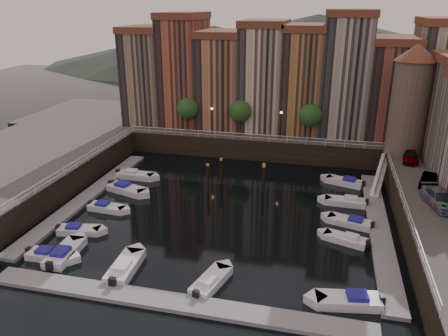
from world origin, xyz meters
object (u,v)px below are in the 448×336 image
(mooring_pilings, at_px, (239,177))
(car_a, at_px, (410,156))
(car_b, at_px, (428,181))
(boat_left_0, at_px, (50,255))
(gangway, at_px, (380,173))
(boat_left_2, at_px, (106,207))
(corner_tower, at_px, (410,99))
(car_c, at_px, (439,199))
(boat_left_1, at_px, (78,230))

(mooring_pilings, bearing_deg, car_a, 17.64)
(car_b, bearing_deg, mooring_pilings, -164.79)
(mooring_pilings, bearing_deg, boat_left_0, -124.74)
(gangway, xyz_separation_m, boat_left_2, (-29.53, -13.63, -1.58))
(car_a, bearing_deg, corner_tower, 106.32)
(car_a, height_order, car_c, car_c)
(mooring_pilings, xyz_separation_m, boat_left_0, (-13.15, -18.97, -1.30))
(gangway, distance_m, car_a, 4.23)
(corner_tower, height_order, gangway, corner_tower)
(gangway, distance_m, boat_left_1, 35.29)
(gangway, xyz_separation_m, car_b, (4.11, -5.95, 1.73))
(mooring_pilings, distance_m, car_a, 21.11)
(gangway, height_order, boat_left_0, gangway)
(boat_left_1, relative_size, car_a, 1.03)
(gangway, bearing_deg, corner_tower, 57.20)
(boat_left_1, xyz_separation_m, car_b, (33.88, 12.92, 3.32))
(mooring_pilings, xyz_separation_m, boat_left_1, (-13.17, -14.24, -1.31))
(car_c, bearing_deg, boat_left_0, -173.11)
(boat_left_0, bearing_deg, car_b, 25.75)
(mooring_pilings, distance_m, car_b, 20.86)
(boat_left_2, distance_m, car_b, 34.66)
(car_a, bearing_deg, boat_left_2, -149.05)
(gangway, distance_m, car_b, 7.44)
(gangway, bearing_deg, car_b, -55.39)
(corner_tower, distance_m, boat_left_0, 44.20)
(boat_left_0, height_order, boat_left_1, boat_left_0)
(car_b, bearing_deg, boat_left_0, -133.63)
(corner_tower, height_order, boat_left_2, corner_tower)
(gangway, relative_size, boat_left_0, 1.84)
(corner_tower, bearing_deg, car_b, -83.41)
(car_c, bearing_deg, boat_left_2, 170.99)
(boat_left_0, distance_m, car_a, 41.88)
(gangway, height_order, car_a, car_a)
(corner_tower, relative_size, car_c, 2.67)
(boat_left_2, bearing_deg, car_a, 28.88)
(boat_left_1, bearing_deg, car_b, 10.10)
(car_a, bearing_deg, boat_left_1, -142.22)
(corner_tower, xyz_separation_m, boat_left_1, (-32.68, -23.37, -9.86))
(mooring_pilings, relative_size, car_c, 1.34)
(car_c, bearing_deg, corner_tower, 81.13)
(gangway, bearing_deg, boat_left_0, -141.58)
(corner_tower, bearing_deg, boat_left_2, -150.79)
(boat_left_1, bearing_deg, boat_left_2, 76.51)
(boat_left_0, distance_m, car_b, 38.34)
(boat_left_2, bearing_deg, boat_left_1, -88.84)
(corner_tower, xyz_separation_m, boat_left_0, (-32.66, -28.10, -9.85))
(gangway, bearing_deg, car_a, 26.91)
(boat_left_1, height_order, car_b, car_b)
(car_c, bearing_deg, car_b, 77.18)
(corner_tower, distance_m, boat_left_2, 38.44)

